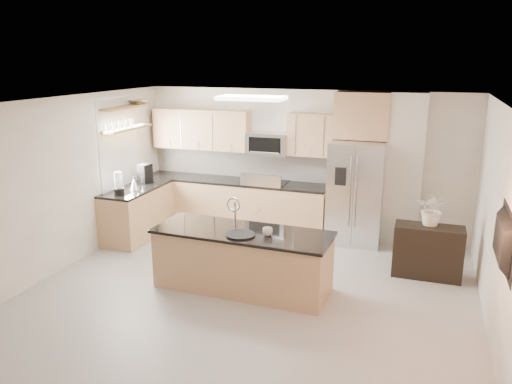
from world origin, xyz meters
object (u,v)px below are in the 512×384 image
at_px(refrigerator, 356,193).
at_px(flower_vase, 434,201).
at_px(range, 265,206).
at_px(coffee_maker, 145,174).
at_px(microwave, 268,144).
at_px(platter, 240,235).
at_px(credenza, 428,252).
at_px(kettle, 134,184).
at_px(cup, 268,232).
at_px(bowl, 137,101).
at_px(blender, 118,185).
at_px(island, 242,260).
at_px(television, 498,239).

distance_m(refrigerator, flower_vase, 1.66).
xyz_separation_m(range, coffee_maker, (-2.09, -0.71, 0.61)).
height_order(microwave, platter, microwave).
bearing_deg(refrigerator, flower_vase, -40.22).
distance_m(refrigerator, coffee_maker, 3.82).
height_order(credenza, kettle, kettle).
xyz_separation_m(cup, bowl, (-3.08, 1.91, 1.48)).
xyz_separation_m(credenza, platter, (-2.40, -1.43, 0.47)).
bearing_deg(bowl, blender, -80.11).
height_order(cup, flower_vase, flower_vase).
xyz_separation_m(coffee_maker, flower_vase, (5.00, -0.39, 0.06)).
height_order(microwave, refrigerator, microwave).
relative_size(cup, blender, 0.35).
distance_m(platter, kettle, 2.89).
relative_size(microwave, platter, 1.89).
distance_m(island, credenza, 2.74).
bearing_deg(island, credenza, 28.93).
bearing_deg(bowl, platter, -36.45).
bearing_deg(bowl, coffee_maker, -41.24).
bearing_deg(range, microwave, 90.00).
distance_m(range, flower_vase, 3.18).
bearing_deg(cup, credenza, 32.63).
xyz_separation_m(platter, bowl, (-2.74, 2.02, 1.52)).
bearing_deg(microwave, television, -42.75).
height_order(platter, flower_vase, flower_vase).
distance_m(refrigerator, credenza, 1.73).
relative_size(credenza, bowl, 2.36).
relative_size(coffee_maker, television, 0.32).
xyz_separation_m(range, island, (0.45, -2.42, -0.04)).
distance_m(island, flower_vase, 2.88).
bearing_deg(island, coffee_maker, 147.75).
bearing_deg(platter, credenza, 30.85).
xyz_separation_m(microwave, platter, (0.49, -2.72, -0.77)).
distance_m(range, coffee_maker, 2.30).
height_order(credenza, blender, blender).
xyz_separation_m(refrigerator, cup, (-0.83, -2.43, 0.02)).
bearing_deg(television, range, 48.36).
bearing_deg(island, television, -11.25).
relative_size(credenza, kettle, 4.34).
distance_m(microwave, bowl, 2.47).
distance_m(island, cup, 0.61).
height_order(range, blender, blender).
xyz_separation_m(refrigerator, bowl, (-3.91, -0.53, 1.50)).
height_order(credenza, flower_vase, flower_vase).
distance_m(microwave, coffee_maker, 2.32).
bearing_deg(credenza, bowl, 173.27).
relative_size(kettle, flower_vase, 0.31).
height_order(kettle, flower_vase, flower_vase).
relative_size(refrigerator, credenza, 1.82).
bearing_deg(blender, range, 37.24).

